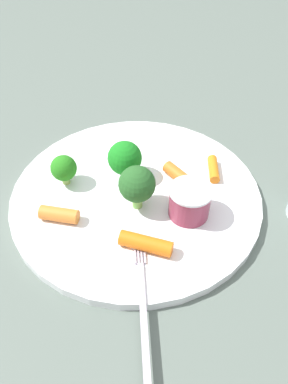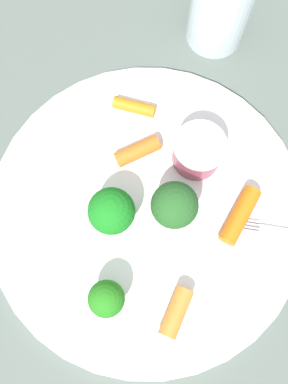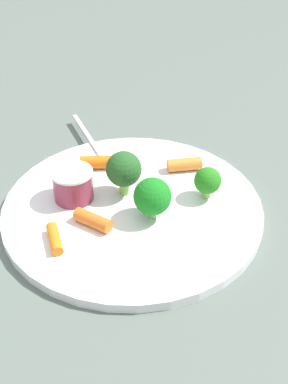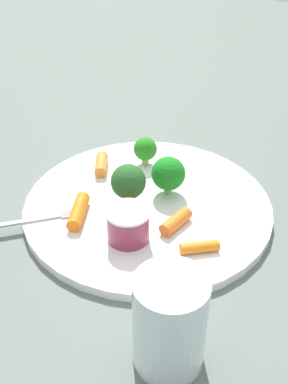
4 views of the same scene
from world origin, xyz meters
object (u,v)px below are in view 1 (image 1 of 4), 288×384
Objects in this scene: carrot_stick_2 at (179,175)px; carrot_stick_3 at (59,215)px; broccoli_floret_0 at (125,158)px; fork at (143,306)px; sauce_cup at (190,202)px; carrot_stick_1 at (146,243)px; carrot_stick_0 at (213,169)px; plate at (136,195)px; broccoli_floret_2 at (64,168)px; broccoli_floret_1 at (137,185)px.

carrot_stick_2 is 1.01× the size of carrot_stick_3.
broccoli_floret_0 is 1.16× the size of carrot_stick_3.
broccoli_floret_0 is 0.42× the size of fork.
carrot_stick_1 is (-0.01, -0.07, -0.01)m from sauce_cup.
carrot_stick_3 is at bearing -95.25° from broccoli_floret_0.
fork is at bearing -76.78° from carrot_stick_0.
plate is at bearing -119.54° from carrot_stick_2.
fork is at bearing -21.61° from broccoli_floret_2.
sauce_cup is 0.97× the size of broccoli_floret_0.
carrot_stick_2 is at bearing 107.62° from carrot_stick_1.
sauce_cup reaches higher than fork.
carrot_stick_2 reaches higher than carrot_stick_0.
sauce_cup is (0.07, 0.01, 0.03)m from plate.
broccoli_floret_0 reaches higher than carrot_stick_1.
fork is (0.03, -0.13, -0.02)m from sauce_cup.
plate is 7.18× the size of carrot_stick_0.
plate is at bearing 28.33° from broccoli_floret_2.
plate is 0.16m from fork.
broccoli_floret_0 is 1.26× the size of broccoli_floret_2.
broccoli_floret_2 is at bearing -151.67° from plate.
carrot_stick_1 is at bearing -42.32° from broccoli_floret_1.
broccoli_floret_0 reaches higher than plate.
broccoli_floret_2 is at bearing 172.99° from carrot_stick_1.
carrot_stick_3 is at bearing 169.91° from fork.
broccoli_floret_2 is 0.92× the size of carrot_stick_3.
broccoli_floret_2 is 0.07m from carrot_stick_3.
carrot_stick_3 is (-0.11, -0.10, -0.01)m from sauce_cup.
sauce_cup is at bearing 104.85° from fork.
carrot_stick_2 is (-0.04, 0.11, -0.00)m from carrot_stick_1.
broccoli_floret_1 reaches higher than broccoli_floret_0.
plate is 7.60× the size of broccoli_floret_2.
sauce_cup is at bearing -79.41° from carrot_stick_0.
carrot_stick_2 is at bearing 114.50° from fork.
broccoli_floret_1 is 0.14m from fork.
sauce_cup reaches higher than carrot_stick_1.
carrot_stick_0 is 0.22m from fork.
carrot_stick_0 is at bearing 103.22° from fork.
carrot_stick_3 is (-0.07, -0.14, 0.00)m from carrot_stick_2.
broccoli_floret_2 is 0.20m from carrot_stick_0.
fork is (0.04, -0.06, -0.01)m from carrot_stick_1.
carrot_stick_0 is 0.97× the size of carrot_stick_3.
carrot_stick_1 is (0.15, -0.02, -0.02)m from broccoli_floret_2.
fork is (0.05, -0.21, -0.00)m from carrot_stick_0.
carrot_stick_1 is at bearing -43.44° from plate.
broccoli_floret_2 is 0.71× the size of carrot_stick_1.
carrot_stick_1 reaches higher than carrot_stick_0.
plate is at bearing 133.63° from broccoli_floret_1.
broccoli_floret_0 is at bearing 177.88° from sauce_cup.
broccoli_floret_1 is (-0.06, -0.03, 0.02)m from sauce_cup.
sauce_cup is at bearing 27.52° from broccoli_floret_1.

